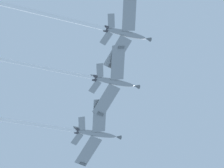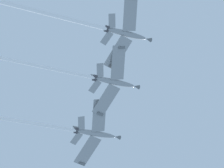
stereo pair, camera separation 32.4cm
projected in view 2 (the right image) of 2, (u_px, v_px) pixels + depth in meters
The scene contains 3 objects.
jet_inner_left at pixel (69, 129), 122.30m from camera, with size 22.06×40.04×17.58m.
jet_centre at pixel (89, 77), 118.89m from camera, with size 22.91×41.83×18.66m.
jet_inner_right at pixel (92, 25), 114.85m from camera, with size 23.02×41.15×19.54m.
Camera 2 is at (-42.50, 41.55, 1.81)m, focal length 74.36 mm.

